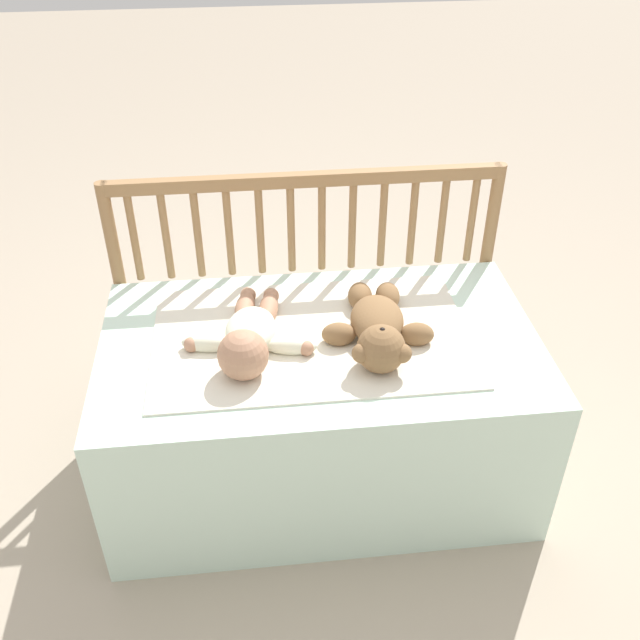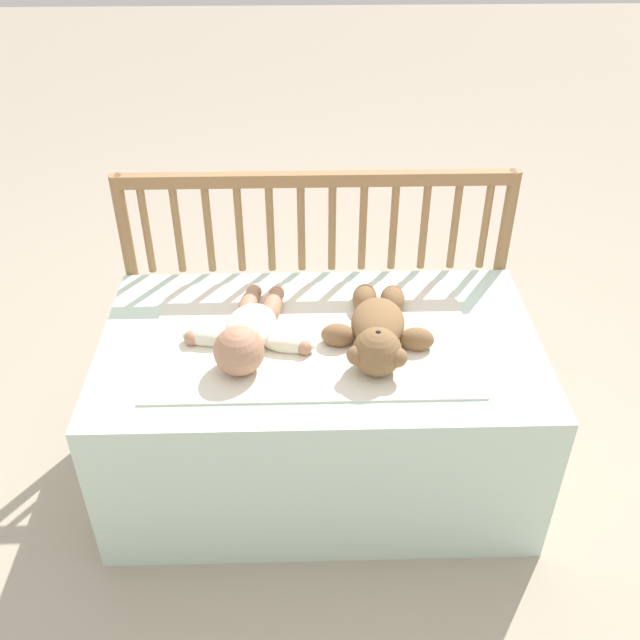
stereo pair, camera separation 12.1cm
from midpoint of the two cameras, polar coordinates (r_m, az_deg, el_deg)
name	(u,v)px [view 2 (the right image)]	position (r m, az deg, el deg)	size (l,w,h in m)	color
ground_plane	(320,466)	(2.13, 1.67, -11.67)	(12.00, 12.00, 0.00)	tan
crib_mattress	(320,408)	(1.96, 1.79, -7.06)	(1.12, 0.65, 0.47)	silver
crib_rail	(317,244)	(2.06, 1.44, 6.08)	(1.12, 0.04, 0.77)	#997047
blanket	(312,336)	(1.82, 1.25, -1.37)	(0.80, 0.50, 0.01)	silver
teddy_bear	(378,330)	(1.78, 6.59, -0.87)	(0.29, 0.38, 0.12)	olive
baby	(248,332)	(1.77, -3.81, -1.05)	(0.34, 0.39, 0.12)	#EAEACC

